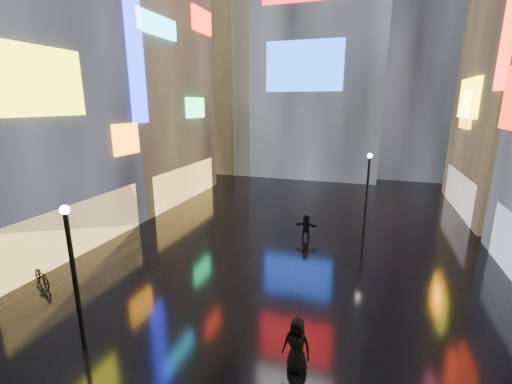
% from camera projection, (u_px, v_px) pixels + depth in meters
% --- Properties ---
extents(ground, '(140.00, 140.00, 0.00)m').
position_uv_depth(ground, '(295.00, 238.00, 21.66)').
color(ground, black).
rests_on(ground, ground).
extents(building_left_far, '(10.28, 12.00, 22.00)m').
position_uv_depth(building_left_far, '(130.00, 71.00, 29.25)').
color(building_left_far, black).
rests_on(building_left_far, ground).
extents(tower_flank_right, '(12.00, 12.00, 34.00)m').
position_uv_depth(tower_flank_right, '(426.00, 24.00, 38.57)').
color(tower_flank_right, black).
rests_on(tower_flank_right, ground).
extents(tower_flank_left, '(10.00, 10.00, 26.00)m').
position_uv_depth(tower_flank_left, '(225.00, 65.00, 42.86)').
color(tower_flank_left, black).
rests_on(tower_flank_left, ground).
extents(lamp_near, '(0.30, 0.30, 5.20)m').
position_uv_depth(lamp_near, '(74.00, 271.00, 11.22)').
color(lamp_near, black).
rests_on(lamp_near, ground).
extents(lamp_far, '(0.30, 0.30, 5.20)m').
position_uv_depth(lamp_far, '(367.00, 188.00, 22.28)').
color(lamp_far, black).
rests_on(lamp_far, ground).
extents(pedestrian_4, '(0.98, 0.72, 1.85)m').
position_uv_depth(pedestrian_4, '(297.00, 345.00, 10.73)').
color(pedestrian_4, black).
rests_on(pedestrian_4, ground).
extents(pedestrian_5, '(1.42, 0.46, 1.53)m').
position_uv_depth(pedestrian_5, '(306.00, 227.00, 21.47)').
color(pedestrian_5, black).
rests_on(pedestrian_5, ground).
extents(umbrella_2, '(1.38, 1.38, 0.90)m').
position_uv_depth(umbrella_2, '(298.00, 306.00, 10.38)').
color(umbrella_2, black).
rests_on(umbrella_2, pedestrian_4).
extents(bicycle, '(1.94, 1.32, 0.97)m').
position_uv_depth(bicycle, '(42.00, 276.00, 15.95)').
color(bicycle, black).
rests_on(bicycle, ground).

